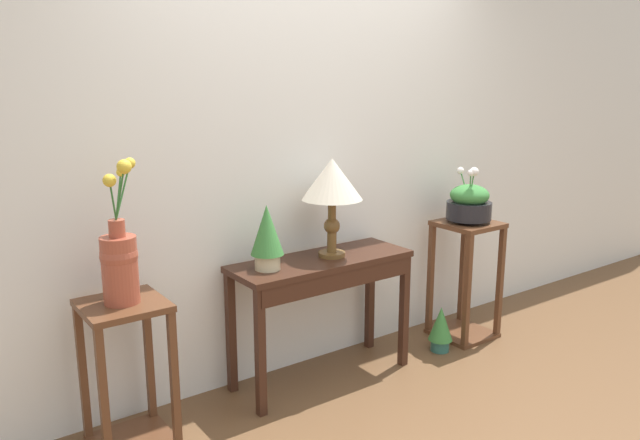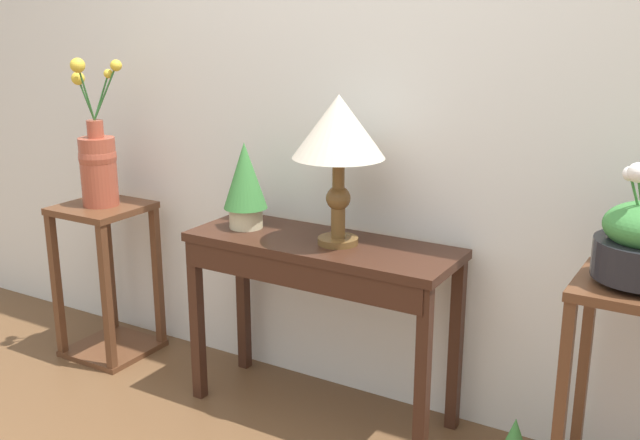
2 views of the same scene
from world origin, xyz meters
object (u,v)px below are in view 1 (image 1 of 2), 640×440
pedestal_stand_right (465,280)px  planter_bowl_wide_right (469,203)px  potted_plant_on_console (267,235)px  flower_vase_tall_left (120,259)px  potted_plant_floor (441,327)px  table_lamp (332,183)px  console_table (324,279)px  pedestal_stand_left (128,376)px

pedestal_stand_right → planter_bowl_wide_right: bearing=-153.2°
potted_plant_on_console → planter_bowl_wide_right: (1.50, -0.07, 0.01)m
flower_vase_tall_left → potted_plant_floor: bearing=-3.6°
table_lamp → potted_plant_floor: 1.26m
planter_bowl_wide_right → potted_plant_floor: bearing=-164.3°
flower_vase_tall_left → pedestal_stand_right: (2.28, -0.03, -0.53)m
table_lamp → pedestal_stand_right: (1.07, -0.07, -0.75)m
console_table → table_lamp: size_ratio=1.90×
pedestal_stand_right → potted_plant_floor: size_ratio=2.66×
console_table → pedestal_stand_left: size_ratio=1.47×
potted_plant_on_console → pedestal_stand_right: size_ratio=0.44×
planter_bowl_wide_right → potted_plant_floor: (-0.31, -0.09, -0.76)m
pedestal_stand_left → flower_vase_tall_left: 0.57m
potted_plant_on_console → potted_plant_floor: potted_plant_on_console is taller
pedestal_stand_left → planter_bowl_wide_right: bearing=-0.9°
pedestal_stand_left → potted_plant_floor: 1.99m
potted_plant_on_console → pedestal_stand_left: 0.97m
console_table → flower_vase_tall_left: (-1.14, -0.01, 0.32)m
potted_plant_floor → pedestal_stand_left: bearing=176.4°
console_table → pedestal_stand_left: bearing=-179.4°
flower_vase_tall_left → pedestal_stand_right: bearing=-0.9°
flower_vase_tall_left → planter_bowl_wide_right: flower_vase_tall_left is taller
planter_bowl_wide_right → potted_plant_floor: 0.83m
table_lamp → potted_plant_floor: (0.76, -0.16, -0.99)m
table_lamp → potted_plant_on_console: bearing=-179.8°
flower_vase_tall_left → pedestal_stand_right: flower_vase_tall_left is taller
pedestal_stand_right → potted_plant_floor: bearing=-164.3°
table_lamp → potted_plant_on_console: table_lamp is taller
planter_bowl_wide_right → potted_plant_floor: planter_bowl_wide_right is taller
planter_bowl_wide_right → potted_plant_on_console: bearing=177.3°
pedestal_stand_left → flower_vase_tall_left: (0.00, -0.00, 0.57)m
console_table → table_lamp: table_lamp is taller
console_table → potted_plant_on_console: (-0.35, 0.02, 0.31)m
potted_plant_floor → pedestal_stand_right: bearing=15.7°
potted_plant_on_console → pedestal_stand_left: (-0.79, -0.03, -0.56)m
table_lamp → pedestal_stand_left: size_ratio=0.77×
table_lamp → pedestal_stand_right: 1.31m
pedestal_stand_left → pedestal_stand_right: size_ratio=0.91×
pedestal_stand_left → pedestal_stand_right: pedestal_stand_right is taller
console_table → potted_plant_floor: 0.96m
console_table → flower_vase_tall_left: flower_vase_tall_left is taller
console_table → pedestal_stand_right: pedestal_stand_right is taller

